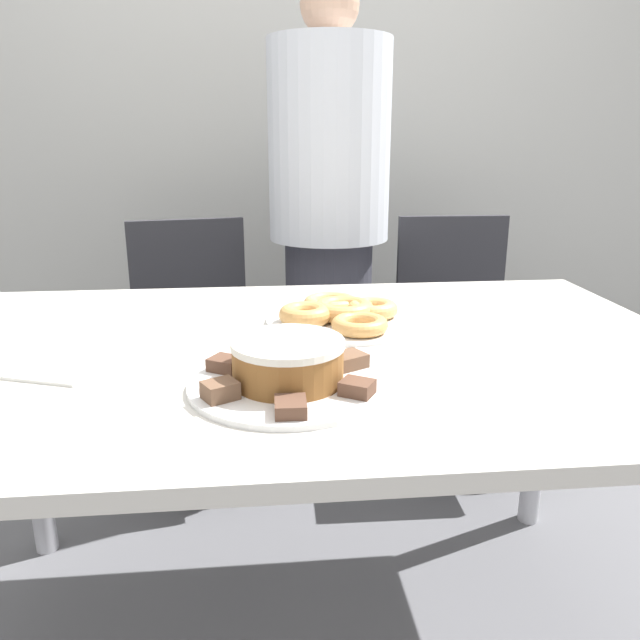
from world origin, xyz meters
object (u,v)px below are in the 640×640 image
object	(u,v)px
frosted_cake	(288,361)
office_chair_right	(458,351)
office_chair_left	(196,360)
person_standing	(329,226)
plate_cake	(288,384)
plate_donuts	(343,320)
napkin	(56,369)

from	to	relation	value
frosted_cake	office_chair_right	bearing A→B (deg)	59.05
office_chair_left	person_standing	bearing A→B (deg)	-0.16
plate_cake	plate_donuts	distance (m)	0.38
office_chair_right	plate_donuts	xyz separation A→B (m)	(-0.51, -0.73, 0.35)
office_chair_left	office_chair_right	bearing A→B (deg)	-9.74
frosted_cake	plate_donuts	bearing A→B (deg)	68.65
person_standing	frosted_cake	size ratio (longest dim) A/B	8.84
plate_cake	plate_donuts	world-z (taller)	same
plate_donuts	napkin	xyz separation A→B (m)	(-0.54, -0.24, -0.00)
plate_donuts	person_standing	bearing A→B (deg)	85.87
plate_cake	plate_donuts	size ratio (longest dim) A/B	0.96
office_chair_right	napkin	size ratio (longest dim) A/B	4.72
office_chair_left	office_chair_right	xyz separation A→B (m)	(0.92, 0.00, 0.00)
office_chair_left	office_chair_right	size ratio (longest dim) A/B	1.00
frosted_cake	plate_cake	bearing A→B (deg)	0.00
office_chair_right	plate_cake	distance (m)	1.31
office_chair_right	napkin	xyz separation A→B (m)	(-1.05, -0.97, 0.34)
frosted_cake	napkin	xyz separation A→B (m)	(-0.40, 0.11, -0.04)
plate_donuts	office_chair_right	bearing A→B (deg)	54.96
frosted_cake	office_chair_left	bearing A→B (deg)	103.76
person_standing	office_chair_right	size ratio (longest dim) A/B	1.87
person_standing	office_chair_right	xyz separation A→B (m)	(0.45, -0.08, -0.44)
plate_donuts	frosted_cake	distance (m)	0.38
office_chair_right	office_chair_left	bearing A→B (deg)	-178.73
office_chair_right	napkin	bearing A→B (deg)	-136.04
plate_cake	napkin	bearing A→B (deg)	163.98
plate_cake	office_chair_right	bearing A→B (deg)	59.05
office_chair_right	plate_cake	size ratio (longest dim) A/B	2.65
office_chair_left	napkin	distance (m)	1.04
office_chair_left	plate_cake	bearing A→B (deg)	-86.04
plate_donuts	plate_cake	bearing A→B (deg)	-111.35
person_standing	office_chair_left	xyz separation A→B (m)	(-0.46, -0.08, -0.44)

